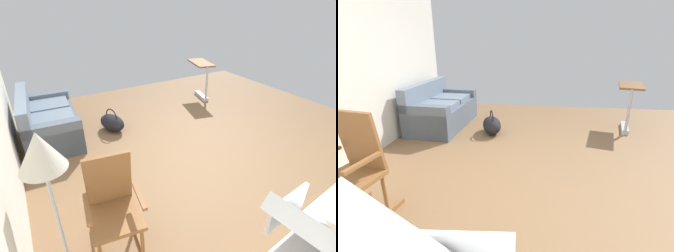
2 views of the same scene
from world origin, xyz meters
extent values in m
plane|color=olive|center=(0.00, 0.00, 0.00)|extent=(7.36, 7.36, 0.00)
cube|color=slate|center=(1.84, 1.93, 0.23)|extent=(1.65, 0.94, 0.45)
cube|color=slate|center=(1.48, 1.91, 0.49)|extent=(0.71, 0.68, 0.10)
cube|color=slate|center=(2.21, 1.87, 0.49)|extent=(0.71, 0.68, 0.10)
cube|color=slate|center=(1.86, 2.27, 0.65)|extent=(1.61, 0.25, 0.40)
cube|color=slate|center=(1.14, 1.97, 0.30)|extent=(0.23, 0.86, 0.60)
cube|color=slate|center=(2.55, 1.89, 0.30)|extent=(0.23, 0.86, 0.60)
cube|color=brown|center=(-0.87, 1.95, 0.03)|extent=(0.76, 0.15, 0.05)
cube|color=brown|center=(-0.94, 1.52, 0.03)|extent=(0.76, 0.15, 0.05)
cylinder|color=brown|center=(-1.12, 1.58, 0.25)|extent=(0.04, 0.04, 0.40)
cylinder|color=brown|center=(-0.75, 1.52, 0.25)|extent=(0.04, 0.04, 0.40)
cylinder|color=brown|center=(-0.70, 1.90, 0.25)|extent=(0.04, 0.04, 0.40)
cube|color=brown|center=(-0.91, 1.74, 0.45)|extent=(0.53, 0.54, 0.04)
cube|color=brown|center=(-0.71, 1.71, 0.75)|extent=(0.18, 0.44, 0.60)
cube|color=brown|center=(-0.96, 1.51, 0.67)|extent=(0.39, 0.10, 0.03)
cube|color=#B2B5BA|center=(2.10, -1.54, 0.04)|extent=(0.61, 0.26, 0.08)
cylinder|color=black|center=(1.85, -1.48, 0.03)|extent=(0.07, 0.07, 0.06)
cylinder|color=black|center=(2.35, -1.61, 0.03)|extent=(0.07, 0.07, 0.06)
cylinder|color=#B2B5BA|center=(1.85, -1.48, 0.45)|extent=(0.05, 0.05, 0.74)
cube|color=brown|center=(2.23, -1.58, 0.82)|extent=(0.87, 0.58, 0.04)
ellipsoid|color=black|center=(1.58, 0.92, 0.15)|extent=(0.64, 0.49, 0.30)
torus|color=black|center=(1.58, 0.92, 0.28)|extent=(0.29, 0.12, 0.30)
camera|label=1|loc=(-2.64, 2.19, 2.32)|focal=27.56mm
camera|label=2|loc=(-2.64, 0.07, 1.65)|focal=26.78mm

